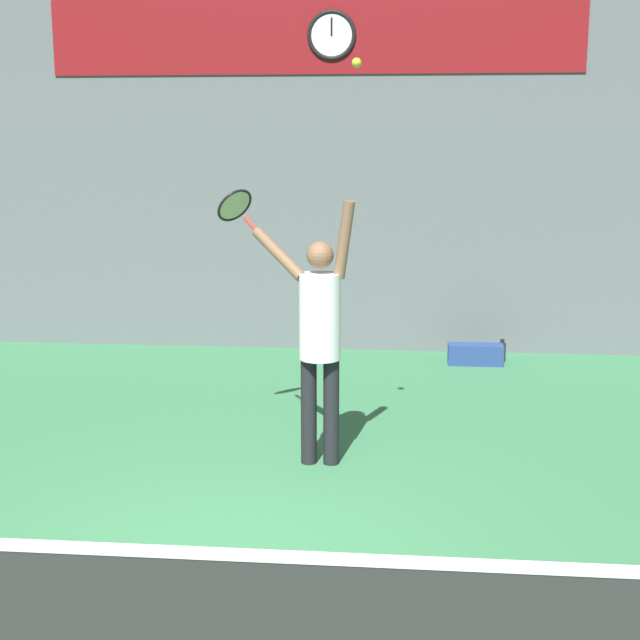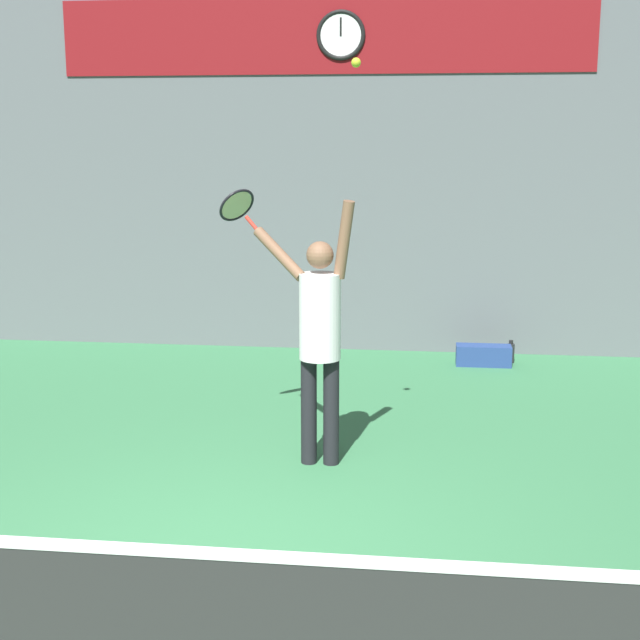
% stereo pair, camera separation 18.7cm
% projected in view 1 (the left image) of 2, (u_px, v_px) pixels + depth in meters
% --- Properties ---
extents(ground_plane, '(18.00, 18.00, 0.00)m').
position_uv_depth(ground_plane, '(211.00, 585.00, 5.31)').
color(ground_plane, '#387A4C').
extents(back_wall, '(18.00, 0.10, 5.00)m').
position_uv_depth(back_wall, '(314.00, 148.00, 10.85)').
color(back_wall, slate).
rests_on(back_wall, ground_plane).
extents(sponsor_banner, '(6.37, 0.02, 0.89)m').
position_uv_depth(sponsor_banner, '(313.00, 36.00, 10.53)').
color(sponsor_banner, maroon).
extents(scoreboard_clock, '(0.58, 0.05, 0.58)m').
position_uv_depth(scoreboard_clock, '(332.00, 35.00, 10.49)').
color(scoreboard_clock, white).
extents(tennis_player, '(0.90, 0.55, 2.15)m').
position_uv_depth(tennis_player, '(319.00, 329.00, 7.10)').
color(tennis_player, black).
rests_on(tennis_player, ground_plane).
extents(tennis_racket, '(0.42, 0.40, 0.35)m').
position_uv_depth(tennis_racket, '(236.00, 207.00, 7.47)').
color(tennis_racket, red).
extents(tennis_ball, '(0.07, 0.07, 0.07)m').
position_uv_depth(tennis_ball, '(357.00, 63.00, 6.53)').
color(tennis_ball, '#CCDB2D').
extents(water_bottle, '(0.09, 0.09, 0.27)m').
position_uv_depth(water_bottle, '(502.00, 352.00, 10.62)').
color(water_bottle, '#262628').
rests_on(water_bottle, ground_plane).
extents(equipment_bag, '(0.64, 0.24, 0.24)m').
position_uv_depth(equipment_bag, '(475.00, 354.00, 10.49)').
color(equipment_bag, navy).
rests_on(equipment_bag, ground_plane).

